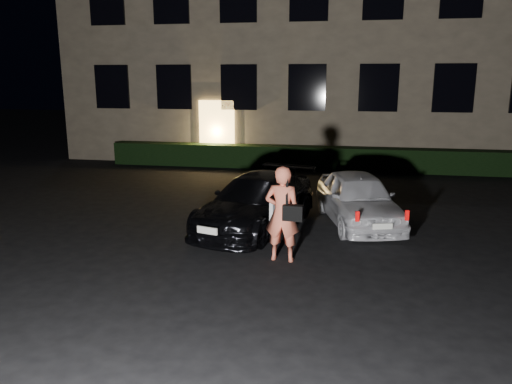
# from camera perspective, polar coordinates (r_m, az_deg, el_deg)

# --- Properties ---
(ground) EXTENTS (80.00, 80.00, 0.00)m
(ground) POSITION_cam_1_polar(r_m,az_deg,el_deg) (8.90, -0.53, -9.40)
(ground) COLOR black
(ground) RESTS_ON ground
(building) EXTENTS (20.00, 8.11, 12.00)m
(building) POSITION_cam_1_polar(r_m,az_deg,el_deg) (23.27, 6.90, 19.38)
(building) COLOR brown
(building) RESTS_ON ground
(hedge) EXTENTS (15.00, 0.70, 0.85)m
(hedge) POSITION_cam_1_polar(r_m,az_deg,el_deg) (18.88, 5.55, 3.92)
(hedge) COLOR black
(hedge) RESTS_ON ground
(sedan) EXTENTS (2.74, 4.45, 1.20)m
(sedan) POSITION_cam_1_polar(r_m,az_deg,el_deg) (11.41, 0.04, -1.14)
(sedan) COLOR black
(sedan) RESTS_ON ground
(hatch) EXTENTS (2.35, 3.86, 1.23)m
(hatch) POSITION_cam_1_polar(r_m,az_deg,el_deg) (11.94, 11.58, -0.71)
(hatch) COLOR silver
(hatch) RESTS_ON ground
(man) EXTENTS (0.75, 0.49, 1.82)m
(man) POSITION_cam_1_polar(r_m,az_deg,el_deg) (9.30, 3.06, -2.48)
(man) COLOR #E36A4D
(man) RESTS_ON ground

